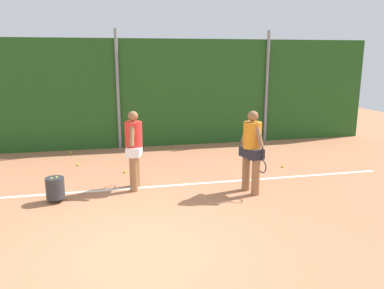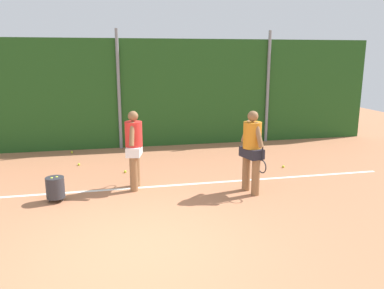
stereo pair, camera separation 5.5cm
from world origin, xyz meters
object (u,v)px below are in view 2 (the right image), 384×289
object	(u,v)px
tennis_ball_0	(256,181)
tennis_ball_4	(79,164)
ball_hopper	(55,187)
tennis_ball_2	(125,172)
player_foreground_near	(252,148)
tennis_ball_1	(283,167)
player_midcourt	(134,146)
tennis_ball_6	(72,152)

from	to	relation	value
tennis_ball_0	tennis_ball_4	size ratio (longest dim) A/B	1.00
ball_hopper	tennis_ball_2	bearing A→B (deg)	49.27
player_foreground_near	tennis_ball_0	size ratio (longest dim) A/B	26.42
player_foreground_near	tennis_ball_1	size ratio (longest dim) A/B	26.42
tennis_ball_2	player_midcourt	bearing A→B (deg)	-81.73
player_foreground_near	tennis_ball_2	size ratio (longest dim) A/B	26.42
tennis_ball_0	player_midcourt	bearing A→B (deg)	175.57
player_midcourt	tennis_ball_4	bearing A→B (deg)	45.36
player_foreground_near	tennis_ball_4	world-z (taller)	player_foreground_near
tennis_ball_2	ball_hopper	bearing A→B (deg)	-130.73
tennis_ball_1	tennis_ball_4	xyz separation A→B (m)	(-5.19, 1.32, 0.00)
tennis_ball_4	tennis_ball_0	bearing A→B (deg)	-29.69
tennis_ball_2	tennis_ball_6	world-z (taller)	same
player_foreground_near	player_midcourt	xyz separation A→B (m)	(-2.37, 0.78, -0.02)
player_foreground_near	tennis_ball_1	distance (m)	2.35
player_midcourt	tennis_ball_0	size ratio (longest dim) A/B	25.82
tennis_ball_1	tennis_ball_6	size ratio (longest dim) A/B	1.00
player_foreground_near	tennis_ball_2	xyz separation A→B (m)	(-2.54, 1.97, -0.94)
tennis_ball_2	tennis_ball_6	bearing A→B (deg)	122.03
tennis_ball_2	tennis_ball_1	bearing A→B (deg)	-5.87
tennis_ball_1	tennis_ball_6	distance (m)	6.13
tennis_ball_4	tennis_ball_2	bearing A→B (deg)	-37.96
player_midcourt	tennis_ball_0	distance (m)	2.88
ball_hopper	tennis_ball_2	xyz separation A→B (m)	(1.42, 1.65, -0.26)
player_foreground_near	tennis_ball_6	xyz separation A→B (m)	(-4.00, 4.30, -0.94)
ball_hopper	tennis_ball_6	xyz separation A→B (m)	(-0.03, 3.98, -0.26)
ball_hopper	tennis_ball_0	distance (m)	4.34
tennis_ball_0	tennis_ball_1	bearing A→B (deg)	41.26
ball_hopper	tennis_ball_6	world-z (taller)	ball_hopper
player_foreground_near	tennis_ball_6	distance (m)	5.94
tennis_ball_0	tennis_ball_2	distance (m)	3.22
player_foreground_near	tennis_ball_6	bearing A→B (deg)	-151.96
player_foreground_near	player_midcourt	distance (m)	2.49
tennis_ball_1	tennis_ball_4	size ratio (longest dim) A/B	1.00
player_midcourt	tennis_ball_1	size ratio (longest dim) A/B	25.82
tennis_ball_2	tennis_ball_0	bearing A→B (deg)	-25.92
player_midcourt	tennis_ball_1	distance (m)	4.04
tennis_ball_0	tennis_ball_2	world-z (taller)	same
player_foreground_near	tennis_ball_2	distance (m)	3.35
tennis_ball_6	player_foreground_near	bearing A→B (deg)	-47.07
tennis_ball_0	ball_hopper	bearing A→B (deg)	-176.73
player_foreground_near	ball_hopper	xyz separation A→B (m)	(-3.97, 0.32, -0.68)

